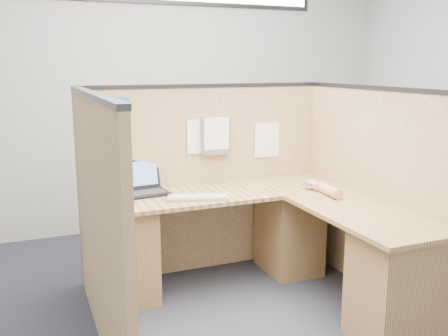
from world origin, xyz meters
name	(u,v)px	position (x,y,z in m)	size (l,w,h in m)	color
floor	(259,320)	(0.00, 0.00, 0.00)	(5.00, 5.00, 0.00)	#1F202C
wall_back	(164,92)	(0.00, 2.25, 1.40)	(5.00, 5.00, 0.00)	#B1B3B6
cubicle_partitions	(234,194)	(0.00, 0.43, 0.77)	(2.06, 1.83, 1.53)	olive
l_desk	(265,247)	(0.18, 0.29, 0.39)	(1.95, 1.75, 0.73)	brown
laptop	(144,185)	(-0.56, 0.87, 0.79)	(0.35, 0.34, 0.24)	black
keyboard	(198,197)	(-0.24, 0.52, 0.74)	(0.46, 0.27, 0.03)	gray
mouse	(312,186)	(0.68, 0.48, 0.75)	(0.12, 0.07, 0.05)	silver
hand_forearm	(324,188)	(0.69, 0.33, 0.77)	(0.12, 0.41, 0.09)	tan
blue_poster	(118,114)	(-0.70, 0.97, 1.32)	(0.18, 0.00, 0.24)	#216098
american_flag	(105,122)	(-0.80, 0.96, 1.27)	(0.21, 0.01, 0.35)	olive
file_holder	(216,135)	(0.06, 0.94, 1.12)	(0.24, 0.05, 0.31)	slate
paper_left	(200,136)	(-0.07, 0.97, 1.12)	(0.21, 0.00, 0.27)	white
paper_right	(267,140)	(0.53, 0.97, 1.06)	(0.23, 0.00, 0.29)	white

